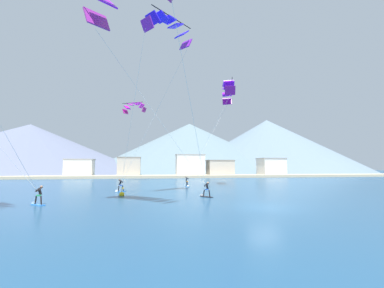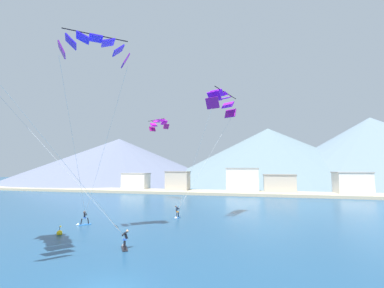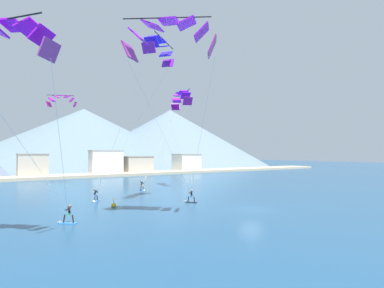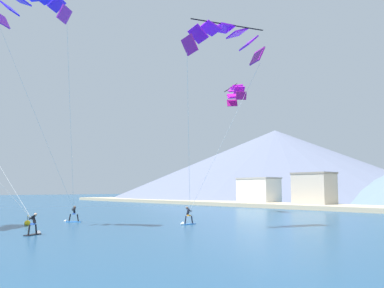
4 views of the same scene
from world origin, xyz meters
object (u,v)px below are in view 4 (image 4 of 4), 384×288
(kitesurfer_near_lead, at_px, (187,219))
(kitesurfer_far_left, at_px, (35,228))
(race_marker_buoy, at_px, (27,223))
(kitesurfer_mid_center, at_px, (72,217))
(parafoil_kite_distant_high_outer, at_px, (235,93))
(parafoil_kite_mid_center, at_px, (33,7))
(parafoil_kite_near_lead, at_px, (224,39))

(kitesurfer_near_lead, xyz_separation_m, kitesurfer_far_left, (-0.24, -14.00, -0.05))
(kitesurfer_near_lead, height_order, kitesurfer_far_left, kitesurfer_near_lead)
(kitesurfer_far_left, xyz_separation_m, race_marker_buoy, (-8.76, 2.51, -0.30))
(kitesurfer_near_lead, xyz_separation_m, kitesurfer_mid_center, (-9.73, -6.88, -0.02))
(kitesurfer_far_left, bearing_deg, kitesurfer_mid_center, 143.12)
(race_marker_buoy, bearing_deg, parafoil_kite_distant_high_outer, 90.60)
(kitesurfer_near_lead, distance_m, parafoil_kite_mid_center, 22.90)
(parafoil_kite_near_lead, bearing_deg, parafoil_kite_mid_center, -131.96)
(race_marker_buoy, bearing_deg, kitesurfer_mid_center, 99.01)
(kitesurfer_mid_center, height_order, parafoil_kite_mid_center, parafoil_kite_mid_center)
(kitesurfer_far_left, height_order, parafoil_kite_near_lead, parafoil_kite_near_lead)
(kitesurfer_far_left, distance_m, parafoil_kite_near_lead, 20.87)
(kitesurfer_near_lead, distance_m, kitesurfer_mid_center, 11.91)
(kitesurfer_near_lead, xyz_separation_m, parafoil_kite_near_lead, (6.51, -1.37, 15.15))
(kitesurfer_far_left, distance_m, parafoil_kite_distant_high_outer, 35.41)
(kitesurfer_far_left, xyz_separation_m, parafoil_kite_mid_center, (-4.03, 0.63, 18.14))
(kitesurfer_mid_center, relative_size, parafoil_kite_near_lead, 0.11)
(kitesurfer_far_left, relative_size, parafoil_kite_distant_high_outer, 0.31)
(kitesurfer_mid_center, height_order, parafoil_kite_distant_high_outer, parafoil_kite_distant_high_outer)
(kitesurfer_near_lead, xyz_separation_m, parafoil_kite_mid_center, (-4.27, -13.36, 18.10))
(kitesurfer_mid_center, xyz_separation_m, parafoil_kite_mid_center, (5.46, -6.48, 18.12))
(parafoil_kite_near_lead, bearing_deg, race_marker_buoy, -146.90)
(parafoil_kite_near_lead, height_order, parafoil_kite_mid_center, parafoil_kite_mid_center)
(parafoil_kite_mid_center, xyz_separation_m, race_marker_buoy, (-4.73, 1.88, -18.44))
(kitesurfer_far_left, distance_m, parafoil_kite_mid_center, 18.60)
(parafoil_kite_distant_high_outer, bearing_deg, kitesurfer_mid_center, -91.09)
(kitesurfer_far_left, bearing_deg, parafoil_kite_mid_center, 171.07)
(kitesurfer_mid_center, relative_size, kitesurfer_far_left, 1.00)
(kitesurfer_mid_center, xyz_separation_m, kitesurfer_far_left, (9.49, -7.12, -0.02))
(kitesurfer_mid_center, relative_size, race_marker_buoy, 1.64)
(parafoil_kite_near_lead, relative_size, race_marker_buoy, 15.11)
(kitesurfer_mid_center, xyz_separation_m, race_marker_buoy, (0.73, -4.60, -0.32))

